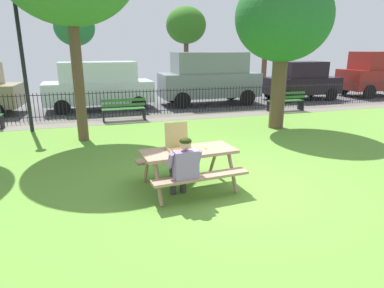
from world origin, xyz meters
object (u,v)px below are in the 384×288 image
(far_tree_midleft, at_px, (75,29))
(far_tree_center, at_px, (186,26))
(tree_midground_left, at_px, (283,19))
(parked_car_end, at_px, (382,73))
(lamp_post_walkway, at_px, (21,51))
(parked_car_far_right, at_px, (301,80))
(parked_car_center, at_px, (99,85))
(parked_car_right, at_px, (209,77))
(far_tree_midright, at_px, (266,26))
(park_bench_center, at_px, (124,110))
(picnic_table_foreground, at_px, (189,159))
(pizza_slice_on_table, at_px, (200,148))
(adult_at_table, at_px, (184,166))
(park_bench_right, at_px, (286,102))
(pizza_box_open, at_px, (179,145))

(far_tree_midleft, bearing_deg, far_tree_center, -0.00)
(tree_midground_left, relative_size, parked_car_end, 1.05)
(lamp_post_walkway, distance_m, parked_car_far_right, 13.18)
(parked_car_end, bearing_deg, parked_car_center, 180.00)
(far_tree_midleft, bearing_deg, parked_car_far_right, -33.51)
(parked_car_right, bearing_deg, tree_midground_left, -84.41)
(parked_car_far_right, bearing_deg, tree_midground_left, -130.56)
(far_tree_midleft, xyz_separation_m, far_tree_midright, (13.17, 0.00, 0.37))
(park_bench_center, height_order, far_tree_center, far_tree_center)
(picnic_table_foreground, bearing_deg, park_bench_center, 94.83)
(parked_car_center, bearing_deg, tree_midground_left, -43.52)
(park_bench_center, distance_m, parked_car_far_right, 9.91)
(parked_car_right, height_order, far_tree_midleft, far_tree_midleft)
(park_bench_center, relative_size, far_tree_midleft, 0.32)
(tree_midground_left, relative_size, far_tree_center, 0.93)
(pizza_slice_on_table, distance_m, tree_midground_left, 6.36)
(lamp_post_walkway, distance_m, far_tree_center, 13.96)
(picnic_table_foreground, height_order, pizza_slice_on_table, pizza_slice_on_table)
(parked_car_end, bearing_deg, adult_at_table, -145.40)
(park_bench_right, height_order, far_tree_midright, far_tree_midright)
(pizza_slice_on_table, relative_size, parked_car_end, 0.06)
(far_tree_midleft, distance_m, far_tree_midright, 13.17)
(adult_at_table, distance_m, parked_car_center, 10.05)
(picnic_table_foreground, bearing_deg, far_tree_midright, 57.37)
(pizza_slice_on_table, bearing_deg, parked_car_center, 99.56)
(adult_at_table, bearing_deg, parked_car_far_right, 47.37)
(parked_car_center, height_order, parked_car_far_right, parked_car_center)
(parked_car_center, relative_size, parked_car_far_right, 1.20)
(park_bench_right, xyz_separation_m, tree_midground_left, (-2.05, -2.66, 3.11))
(pizza_box_open, distance_m, adult_at_table, 0.61)
(lamp_post_walkway, xyz_separation_m, parked_car_right, (7.45, 3.55, -1.27))
(pizza_slice_on_table, relative_size, park_bench_center, 0.17)
(far_tree_midleft, height_order, far_tree_midright, far_tree_midright)
(parked_car_end, xyz_separation_m, far_tree_center, (-9.43, 7.46, 2.77))
(parked_car_right, bearing_deg, park_bench_right, -46.60)
(park_bench_center, xyz_separation_m, park_bench_right, (6.95, 0.00, 0.00))
(picnic_table_foreground, relative_size, parked_car_far_right, 0.49)
(park_bench_right, relative_size, parked_car_end, 0.34)
(far_tree_midright, bearing_deg, park_bench_right, -113.61)
(parked_car_center, bearing_deg, park_bench_right, -19.43)
(adult_at_table, distance_m, far_tree_midleft, 17.84)
(park_bench_center, bearing_deg, tree_midground_left, -28.54)
(picnic_table_foreground, height_order, parked_car_end, parked_car_end)
(parked_car_center, height_order, parked_car_right, parked_car_right)
(pizza_slice_on_table, xyz_separation_m, lamp_post_walkway, (-3.89, 5.85, 1.80))
(pizza_box_open, bearing_deg, tree_midground_left, 41.76)
(picnic_table_foreground, distance_m, pizza_slice_on_table, 0.31)
(far_tree_midleft, bearing_deg, parked_car_end, -24.27)
(far_tree_midleft, bearing_deg, park_bench_center, -80.16)
(park_bench_center, bearing_deg, park_bench_right, 0.00)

